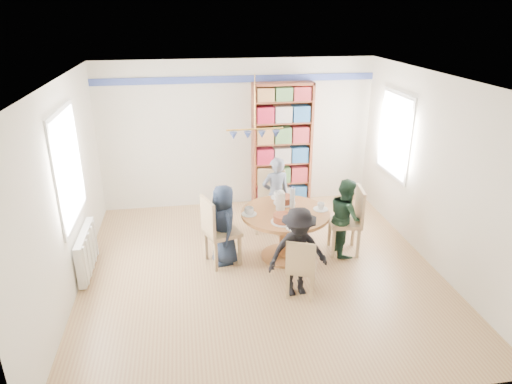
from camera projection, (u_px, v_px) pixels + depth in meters
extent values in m
plane|color=tan|center=(260.00, 269.00, 6.59)|extent=(5.00, 5.00, 0.00)
plane|color=white|center=(261.00, 79.00, 5.57)|extent=(5.00, 5.00, 0.00)
plane|color=white|center=(238.00, 134.00, 8.37)|extent=(5.00, 0.00, 5.00)
plane|color=white|center=(312.00, 288.00, 3.80)|extent=(5.00, 0.00, 5.00)
plane|color=white|center=(64.00, 194.00, 5.71)|extent=(0.00, 5.00, 5.00)
plane|color=white|center=(435.00, 172.00, 6.45)|extent=(0.00, 5.00, 5.00)
cube|color=#344590|center=(237.00, 79.00, 7.97)|extent=(5.00, 0.02, 0.12)
cube|color=white|center=(68.00, 167.00, 5.89)|extent=(0.03, 1.32, 1.52)
cube|color=white|center=(69.00, 167.00, 5.90)|extent=(0.01, 1.20, 1.40)
cube|color=white|center=(395.00, 135.00, 7.56)|extent=(0.03, 1.12, 1.42)
cube|color=white|center=(394.00, 135.00, 7.56)|extent=(0.01, 1.00, 1.30)
cylinder|color=gold|center=(255.00, 102.00, 6.17)|extent=(0.01, 0.01, 0.75)
cylinder|color=gold|center=(255.00, 129.00, 6.31)|extent=(0.80, 0.02, 0.02)
cone|color=#394EA0|center=(233.00, 136.00, 6.30)|extent=(0.11, 0.11, 0.10)
cone|color=#394EA0|center=(248.00, 135.00, 6.33)|extent=(0.11, 0.11, 0.10)
cone|color=#394EA0|center=(262.00, 135.00, 6.36)|extent=(0.11, 0.11, 0.10)
cone|color=#394EA0|center=(276.00, 134.00, 6.39)|extent=(0.11, 0.11, 0.10)
cube|color=silver|center=(87.00, 251.00, 6.37)|extent=(0.10, 1.00, 0.60)
cube|color=silver|center=(86.00, 266.00, 6.02)|extent=(0.02, 0.06, 0.56)
cube|color=silver|center=(89.00, 258.00, 6.20)|extent=(0.02, 0.06, 0.56)
cube|color=silver|center=(91.00, 251.00, 6.38)|extent=(0.02, 0.06, 0.56)
cube|color=silver|center=(93.00, 244.00, 6.57)|extent=(0.02, 0.06, 0.56)
cube|color=silver|center=(96.00, 238.00, 6.75)|extent=(0.02, 0.06, 0.56)
cylinder|color=brown|center=(285.00, 213.00, 6.66)|extent=(1.30, 1.30, 0.05)
cylinder|color=brown|center=(285.00, 236.00, 6.80)|extent=(0.16, 0.16, 0.70)
cylinder|color=brown|center=(284.00, 255.00, 6.92)|extent=(0.70, 0.70, 0.04)
cube|color=tan|center=(222.00, 232.00, 6.60)|extent=(0.59, 0.59, 0.06)
cube|color=tan|center=(208.00, 218.00, 6.41)|extent=(0.19, 0.45, 0.55)
cube|color=tan|center=(240.00, 250.00, 6.63)|extent=(0.06, 0.06, 0.47)
cube|color=tan|center=(229.00, 240.00, 6.93)|extent=(0.06, 0.06, 0.47)
cube|color=tan|center=(216.00, 257.00, 6.46)|extent=(0.06, 0.06, 0.47)
cube|color=tan|center=(206.00, 245.00, 6.77)|extent=(0.06, 0.06, 0.47)
cube|color=tan|center=(345.00, 222.00, 6.91)|extent=(0.52, 0.52, 0.05)
cube|color=tan|center=(360.00, 206.00, 6.81)|extent=(0.11, 0.46, 0.55)
cube|color=tan|center=(329.00, 232.00, 7.18)|extent=(0.05, 0.05, 0.47)
cube|color=tan|center=(333.00, 243.00, 6.83)|extent=(0.05, 0.05, 0.47)
cube|color=tan|center=(353.00, 232.00, 7.18)|extent=(0.05, 0.05, 0.47)
cube|color=tan|center=(358.00, 243.00, 6.84)|extent=(0.05, 0.05, 0.47)
cube|color=tan|center=(270.00, 204.00, 7.57)|extent=(0.57, 0.57, 0.05)
cube|color=tan|center=(271.00, 184.00, 7.65)|extent=(0.44, 0.18, 0.54)
cube|color=tan|center=(257.00, 222.00, 7.52)|extent=(0.05, 0.05, 0.46)
cube|color=tan|center=(279.00, 223.00, 7.47)|extent=(0.05, 0.05, 0.46)
cube|color=tan|center=(260.00, 213.00, 7.86)|extent=(0.05, 0.05, 0.46)
cube|color=tan|center=(281.00, 214.00, 7.80)|extent=(0.05, 0.05, 0.46)
cube|color=tan|center=(302.00, 267.00, 5.90)|extent=(0.48, 0.48, 0.04)
cube|color=tan|center=(301.00, 259.00, 5.66)|extent=(0.36, 0.17, 0.44)
cube|color=tan|center=(314.00, 276.00, 6.08)|extent=(0.05, 0.05, 0.38)
cube|color=tan|center=(291.00, 273.00, 6.14)|extent=(0.05, 0.05, 0.38)
cube|color=tan|center=(311.00, 289.00, 5.81)|extent=(0.05, 0.05, 0.38)
cube|color=tan|center=(288.00, 286.00, 5.87)|extent=(0.05, 0.05, 0.38)
imported|color=#161F31|center=(224.00, 225.00, 6.59)|extent=(0.52, 0.67, 1.21)
imported|color=black|center=(346.00, 217.00, 6.85)|extent=(0.47, 0.59, 1.20)
imported|color=gray|center=(276.00, 195.00, 7.51)|extent=(0.51, 0.36, 1.29)
imported|color=black|center=(298.00, 252.00, 5.83)|extent=(0.83, 0.52, 1.22)
cube|color=brown|center=(254.00, 147.00, 8.34)|extent=(0.04, 0.33, 2.30)
cube|color=brown|center=(309.00, 144.00, 8.49)|extent=(0.04, 0.33, 2.30)
cube|color=brown|center=(283.00, 83.00, 7.99)|extent=(1.09, 0.33, 0.04)
cube|color=brown|center=(281.00, 201.00, 8.84)|extent=(1.09, 0.33, 0.07)
cube|color=brown|center=(280.00, 143.00, 8.55)|extent=(1.09, 0.02, 2.30)
cube|color=brown|center=(281.00, 181.00, 8.68)|extent=(1.03, 0.31, 0.03)
cube|color=brown|center=(281.00, 162.00, 8.54)|extent=(1.03, 0.31, 0.03)
cube|color=brown|center=(282.00, 143.00, 8.39)|extent=(1.03, 0.31, 0.03)
cube|color=brown|center=(282.00, 122.00, 8.25)|extent=(1.03, 0.31, 0.03)
cube|color=brown|center=(283.00, 101.00, 8.11)|extent=(1.03, 0.31, 0.03)
cube|color=maroon|center=(264.00, 194.00, 8.70)|extent=(0.30, 0.24, 0.28)
cube|color=beige|center=(281.00, 193.00, 8.75)|extent=(0.30, 0.24, 0.28)
cube|color=#275991|center=(298.00, 192.00, 8.80)|extent=(0.30, 0.24, 0.28)
cube|color=#B07C46|center=(264.00, 175.00, 8.56)|extent=(0.30, 0.24, 0.28)
cube|color=#47703E|center=(281.00, 174.00, 8.60)|extent=(0.30, 0.24, 0.28)
cube|color=maroon|center=(298.00, 173.00, 8.65)|extent=(0.30, 0.24, 0.28)
cube|color=maroon|center=(264.00, 156.00, 8.41)|extent=(0.30, 0.24, 0.28)
cube|color=beige|center=(282.00, 155.00, 8.46)|extent=(0.30, 0.24, 0.28)
cube|color=#275991|center=(299.00, 154.00, 8.51)|extent=(0.30, 0.24, 0.28)
cube|color=#B07C46|center=(265.00, 135.00, 8.27)|extent=(0.30, 0.24, 0.28)
cube|color=#47703E|center=(282.00, 135.00, 8.32)|extent=(0.30, 0.24, 0.28)
cube|color=maroon|center=(300.00, 134.00, 8.36)|extent=(0.30, 0.24, 0.28)
cube|color=maroon|center=(265.00, 114.00, 8.12)|extent=(0.30, 0.24, 0.28)
cube|color=beige|center=(283.00, 114.00, 8.17)|extent=(0.30, 0.24, 0.28)
cube|color=#275991|center=(301.00, 113.00, 8.22)|extent=(0.30, 0.24, 0.28)
cube|color=#B07C46|center=(265.00, 94.00, 7.99)|extent=(0.30, 0.24, 0.24)
cube|color=#47703E|center=(283.00, 94.00, 8.04)|extent=(0.30, 0.24, 0.24)
cube|color=maroon|center=(301.00, 93.00, 8.08)|extent=(0.30, 0.24, 0.24)
cylinder|color=white|center=(280.00, 201.00, 6.67)|extent=(0.13, 0.13, 0.27)
sphere|color=white|center=(281.00, 193.00, 6.62)|extent=(0.10, 0.10, 0.10)
cylinder|color=silver|center=(292.00, 198.00, 6.73)|extent=(0.08, 0.08, 0.31)
cylinder|color=#394EA0|center=(293.00, 187.00, 6.66)|extent=(0.03, 0.03, 0.03)
cylinder|color=white|center=(284.00, 203.00, 6.94)|extent=(0.33, 0.33, 0.01)
cylinder|color=brown|center=(285.00, 199.00, 6.91)|extent=(0.27, 0.27, 0.10)
cylinder|color=white|center=(283.00, 222.00, 6.32)|extent=(0.33, 0.33, 0.01)
cylinder|color=brown|center=(283.00, 218.00, 6.30)|extent=(0.27, 0.27, 0.10)
cylinder|color=white|center=(249.00, 214.00, 6.56)|extent=(0.22, 0.22, 0.01)
imported|color=white|center=(249.00, 211.00, 6.55)|extent=(0.14, 0.14, 0.11)
cylinder|color=white|center=(321.00, 209.00, 6.72)|extent=(0.22, 0.22, 0.01)
imported|color=white|center=(321.00, 206.00, 6.70)|extent=(0.11, 0.11, 0.10)
cylinder|color=white|center=(278.00, 197.00, 7.13)|extent=(0.22, 0.22, 0.01)
imported|color=white|center=(278.00, 195.00, 7.11)|extent=(0.14, 0.14, 0.11)
cylinder|color=white|center=(294.00, 228.00, 6.15)|extent=(0.22, 0.22, 0.01)
imported|color=white|center=(294.00, 225.00, 6.14)|extent=(0.11, 0.11, 0.10)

